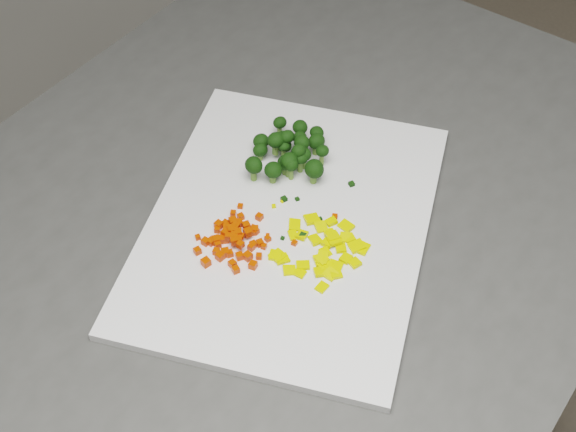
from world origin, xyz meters
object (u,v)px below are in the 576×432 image
counter_block (267,408)px  cutting_board (288,225)px  broccoli_pile (284,146)px  carrot_pile (235,235)px  pepper_pile (320,246)px

counter_block → cutting_board: 0.46m
counter_block → broccoli_pile: (0.08, 0.07, 0.49)m
carrot_pile → pepper_pile: size_ratio=0.86×
counter_block → cutting_board: (0.03, -0.02, 0.46)m
pepper_pile → carrot_pile: bearing=140.2°
carrot_pile → broccoli_pile: (0.12, 0.08, 0.01)m
cutting_board → broccoli_pile: bearing=60.5°
counter_block → carrot_pile: (-0.04, -0.01, 0.47)m
pepper_pile → broccoli_pile: broccoli_pile is taller
carrot_pile → pepper_pile: 0.10m
counter_block → cutting_board: size_ratio=2.70×
carrot_pile → pepper_pile: (0.07, -0.06, -0.01)m
cutting_board → broccoli_pile: 0.10m
carrot_pile → cutting_board: bearing=-5.6°
pepper_pile → broccoli_pile: size_ratio=0.97×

